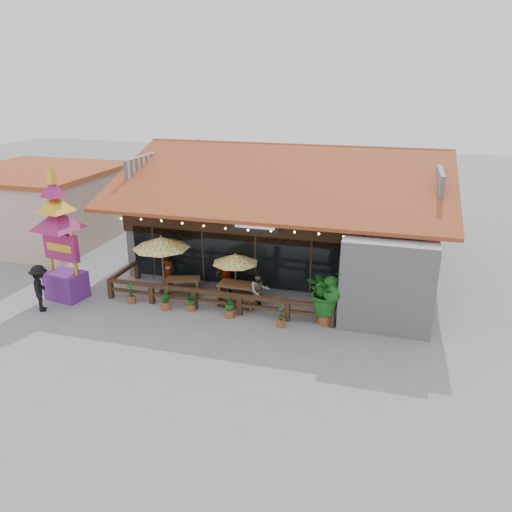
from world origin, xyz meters
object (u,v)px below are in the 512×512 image
(tropical_plant, at_px, (327,292))
(pedestrian, at_px, (41,288))
(umbrella_left, at_px, (161,243))
(picnic_table_right, at_px, (239,290))
(thai_sign_tower, at_px, (58,224))
(picnic_table_left, at_px, (183,283))
(umbrella_right, at_px, (235,259))

(tropical_plant, height_order, pedestrian, tropical_plant)
(umbrella_left, xyz_separation_m, picnic_table_right, (3.63, -0.09, -1.80))
(picnic_table_right, distance_m, tropical_plant, 4.06)
(pedestrian, bearing_deg, thai_sign_tower, -42.20)
(umbrella_left, relative_size, pedestrian, 1.64)
(pedestrian, bearing_deg, picnic_table_left, -90.94)
(thai_sign_tower, relative_size, tropical_plant, 2.72)
(thai_sign_tower, bearing_deg, tropical_plant, 3.61)
(umbrella_left, xyz_separation_m, picnic_table_left, (0.88, 0.13, -1.89))
(tropical_plant, bearing_deg, pedestrian, -169.76)
(picnic_table_left, height_order, picnic_table_right, picnic_table_right)
(picnic_table_right, bearing_deg, umbrella_right, 130.20)
(picnic_table_left, bearing_deg, tropical_plant, -9.53)
(tropical_plant, bearing_deg, thai_sign_tower, -176.39)
(umbrella_right, relative_size, pedestrian, 1.14)
(umbrella_left, bearing_deg, umbrella_right, 4.18)
(picnic_table_left, relative_size, tropical_plant, 0.77)
(umbrella_left, distance_m, thai_sign_tower, 4.38)
(picnic_table_right, height_order, pedestrian, pedestrian)
(umbrella_right, xyz_separation_m, pedestrian, (-7.45, -3.33, -0.87))
(umbrella_right, height_order, picnic_table_left, umbrella_right)
(umbrella_right, height_order, picnic_table_right, umbrella_right)
(umbrella_left, distance_m, pedestrian, 5.31)
(umbrella_left, distance_m, umbrella_right, 3.40)
(umbrella_left, bearing_deg, thai_sign_tower, -156.37)
(umbrella_right, bearing_deg, picnic_table_right, -49.80)
(umbrella_left, bearing_deg, tropical_plant, -7.45)
(picnic_table_left, height_order, pedestrian, pedestrian)
(umbrella_left, distance_m, picnic_table_right, 4.05)
(umbrella_left, relative_size, tropical_plant, 1.39)
(thai_sign_tower, bearing_deg, umbrella_left, 23.63)
(thai_sign_tower, height_order, pedestrian, thai_sign_tower)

